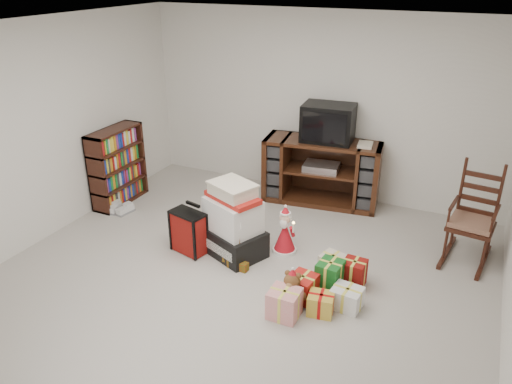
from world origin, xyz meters
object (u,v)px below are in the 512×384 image
Objects in this scene: gift_pile at (233,224)px; crt_television at (328,123)px; red_suitcase at (189,232)px; bookshelf at (118,168)px; sneaker_pair at (120,209)px; santa_figurine at (285,234)px; gift_cluster at (325,286)px; tv_stand at (321,172)px; mrs_claus_figurine at (217,212)px; rocking_chair at (471,226)px; teddy_bear at (293,290)px.

gift_pile is 1.97m from crt_television.
gift_pile is 1.44× the size of red_suitcase.
sneaker_pair is at bearing -54.21° from bookshelf.
red_suitcase reaches higher than sneaker_pair.
bookshelf is 1.49× the size of crt_television.
santa_figurine reaches higher than gift_cluster.
gift_pile is at bearing 163.35° from gift_cluster.
mrs_claus_figurine is at bearing -133.25° from tv_stand.
rocking_chair is at bearing -26.14° from crt_television.
bookshelf is at bearing 159.23° from teddy_bear.
mrs_claus_figurine is 1.77× the size of sneaker_pair.
rocking_chair is at bearing 48.22° from teddy_bear.
tv_stand is 4.46× the size of teddy_bear.
red_suitcase is 1.03× the size of santa_figurine.
bookshelf reaches higher than teddy_bear.
rocking_chair is 2.92m from mrs_claus_figurine.
teddy_bear is (1.41, -0.39, -0.10)m from red_suitcase.
sneaker_pair is at bearing -179.66° from santa_figurine.
teddy_bear is 0.34m from gift_cluster.
santa_figurine is (2.55, -0.27, -0.28)m from bookshelf.
red_suitcase is 1.83× the size of sneaker_pair.
red_suitcase reaches higher than teddy_bear.
santa_figurine is at bearing -94.72° from crt_television.
crt_television is at bearing 100.99° from teddy_bear.
gift_cluster is 2.43m from crt_television.
rocking_chair reaches higher than bookshelf.
sneaker_pair is at bearing -154.97° from tv_stand.
sneaker_pair is at bearing -172.31° from mrs_claus_figurine.
crt_television is (2.53, 1.21, 0.62)m from bookshelf.
red_suitcase is (-2.86, -1.23, -0.14)m from rocking_chair.
tv_stand is 2.71× the size of red_suitcase.
teddy_bear is at bearing -8.65° from gift_pile.
crt_television reaches higher than red_suitcase.
red_suitcase is at bearing -25.15° from bookshelf.
tv_stand is at bearing 109.70° from gift_cluster.
bookshelf reaches higher than gift_cluster.
crt_television is (-0.02, 1.47, 0.90)m from santa_figurine.
red_suitcase is 1.47m from teddy_bear.
tv_stand is at bearing 78.16° from red_suitcase.
tv_stand is at bearing 98.73° from gift_pile.
teddy_bear is (-1.45, -1.62, -0.23)m from rocking_chair.
bookshelf is at bearing 176.55° from mrs_claus_figurine.
tv_stand reaches higher than gift_pile.
teddy_bear is 0.34× the size of gift_cluster.
rocking_chair is 1.64× the size of crt_television.
red_suitcase is at bearing -89.90° from mrs_claus_figurine.
red_suitcase is 1.46m from sneaker_pair.
gift_pile is 0.52m from red_suitcase.
rocking_chair is 2.16m from crt_television.
mrs_claus_figurine is 1.85m from crt_television.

